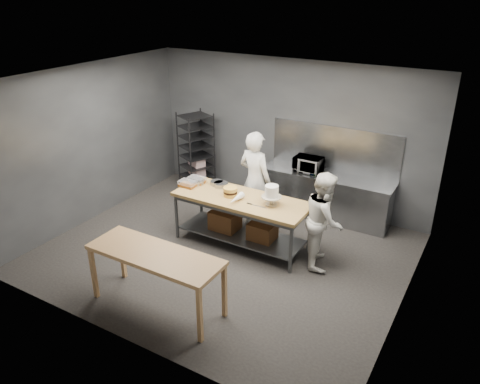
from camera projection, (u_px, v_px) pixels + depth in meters
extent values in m
plane|color=black|center=(224.00, 253.00, 8.19)|extent=(6.00, 6.00, 0.00)
cube|color=#4C4F54|center=(288.00, 134.00, 9.53)|extent=(6.00, 0.04, 3.00)
cube|color=olive|center=(241.00, 199.00, 8.10)|extent=(2.40, 0.90, 0.06)
cube|color=#47494C|center=(241.00, 234.00, 8.38)|extent=(2.25, 0.75, 0.03)
cylinder|color=#47494C|center=(177.00, 217.00, 8.51)|extent=(0.06, 0.06, 0.86)
cylinder|color=#47494C|center=(201.00, 201.00, 9.12)|extent=(0.06, 0.06, 0.86)
cylinder|color=#47494C|center=(291.00, 250.00, 7.46)|extent=(0.06, 0.06, 0.86)
cylinder|color=#47494C|center=(310.00, 229.00, 8.07)|extent=(0.06, 0.06, 0.86)
cube|color=brown|center=(225.00, 220.00, 8.48)|extent=(0.50, 0.40, 0.35)
cube|color=brown|center=(262.00, 231.00, 8.15)|extent=(0.45, 0.38, 0.30)
cube|color=#A37343|center=(155.00, 255.00, 6.50)|extent=(2.00, 0.70, 0.06)
cube|color=#A37343|center=(94.00, 273.00, 6.89)|extent=(0.06, 0.06, 0.84)
cube|color=#A37343|center=(122.00, 254.00, 7.36)|extent=(0.06, 0.06, 0.84)
cube|color=#A37343|center=(200.00, 316.00, 6.01)|extent=(0.06, 0.06, 0.84)
cube|color=#A37343|center=(224.00, 291.00, 6.48)|extent=(0.06, 0.06, 0.84)
cube|color=slate|center=(327.00, 176.00, 9.08)|extent=(2.60, 0.60, 0.04)
cube|color=slate|center=(325.00, 197.00, 9.26)|extent=(2.56, 0.56, 0.86)
cube|color=slate|center=(334.00, 149.00, 9.12)|extent=(2.60, 0.02, 0.90)
cube|color=black|center=(196.00, 151.00, 10.42)|extent=(0.82, 0.84, 1.75)
cube|color=silver|center=(197.00, 165.00, 10.55)|extent=(0.45, 0.38, 0.45)
imported|color=white|center=(255.00, 180.00, 8.75)|extent=(0.75, 0.55, 1.89)
imported|color=silver|center=(324.00, 220.00, 7.57)|extent=(0.85, 0.95, 1.63)
imported|color=black|center=(308.00, 164.00, 9.19)|extent=(0.54, 0.37, 0.30)
cylinder|color=#BBAF96|center=(271.00, 204.00, 7.83)|extent=(0.20, 0.20, 0.02)
cylinder|color=#BBAF96|center=(271.00, 201.00, 7.80)|extent=(0.06, 0.06, 0.12)
cylinder|color=#BBAF96|center=(271.00, 197.00, 7.77)|extent=(0.34, 0.34, 0.02)
cylinder|color=white|center=(272.00, 191.00, 7.73)|extent=(0.23, 0.23, 0.19)
cylinder|color=#F4BE4D|center=(230.00, 194.00, 8.14)|extent=(0.24, 0.24, 0.06)
cylinder|color=black|center=(230.00, 192.00, 8.12)|extent=(0.24, 0.24, 0.04)
cylinder|color=#F4BE4D|center=(230.00, 189.00, 8.10)|extent=(0.24, 0.24, 0.06)
cylinder|color=gray|center=(217.00, 183.00, 8.59)|extent=(0.23, 0.23, 0.07)
cylinder|color=gray|center=(221.00, 185.00, 8.51)|extent=(0.26, 0.26, 0.07)
cylinder|color=gray|center=(196.00, 181.00, 8.65)|extent=(0.29, 0.29, 0.07)
cone|color=white|center=(236.00, 199.00, 7.91)|extent=(0.13, 0.38, 0.12)
cube|color=slate|center=(259.00, 206.00, 7.78)|extent=(0.28, 0.02, 0.00)
cube|color=black|center=(249.00, 204.00, 7.86)|extent=(0.09, 0.02, 0.02)
cube|color=brown|center=(188.00, 185.00, 8.52)|extent=(0.30, 0.20, 0.05)
cube|color=silver|center=(187.00, 182.00, 8.50)|extent=(0.31, 0.21, 0.06)
cube|color=brown|center=(197.00, 181.00, 8.68)|extent=(0.30, 0.20, 0.05)
cube|color=silver|center=(197.00, 179.00, 8.66)|extent=(0.31, 0.21, 0.06)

